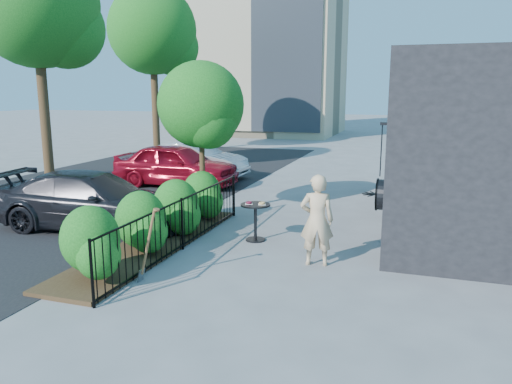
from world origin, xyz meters
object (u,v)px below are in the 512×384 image
(cafe_table, at_px, (255,215))
(car_silver, at_px, (194,160))
(street_tree_near, at_px, (37,12))
(street_tree_far, at_px, (153,35))
(shovel, at_px, (147,249))
(woman, at_px, (317,220))
(car_darkgrey, at_px, (93,201))
(patio_tree, at_px, (203,110))
(car_red, at_px, (176,165))

(cafe_table, distance_m, car_silver, 8.36)
(street_tree_near, relative_size, street_tree_far, 1.00)
(street_tree_far, bearing_deg, shovel, -61.18)
(cafe_table, bearing_deg, woman, -34.95)
(cafe_table, xyz_separation_m, car_silver, (-4.75, 6.88, 0.10))
(street_tree_near, xyz_separation_m, car_darkgrey, (5.67, -5.14, -5.24))
(patio_tree, relative_size, shovel, 2.89)
(shovel, bearing_deg, street_tree_far, 118.82)
(street_tree_near, relative_size, car_red, 1.92)
(car_darkgrey, bearing_deg, patio_tree, -52.48)
(patio_tree, distance_m, cafe_table, 3.39)
(patio_tree, distance_m, woman, 4.89)
(patio_tree, bearing_deg, woman, -38.01)
(woman, xyz_separation_m, car_silver, (-6.33, 7.99, -0.20))
(woman, height_order, car_red, woman)
(street_tree_near, distance_m, cafe_table, 12.08)
(shovel, bearing_deg, street_tree_near, 138.15)
(street_tree_near, bearing_deg, cafe_table, -26.73)
(patio_tree, height_order, car_darkgrey, patio_tree)
(shovel, height_order, car_silver, car_silver)
(street_tree_far, bearing_deg, car_silver, -50.59)
(car_silver, bearing_deg, cafe_table, -143.67)
(woman, height_order, car_darkgrey, woman)
(cafe_table, distance_m, woman, 1.96)
(street_tree_near, xyz_separation_m, car_red, (5.06, 0.33, -5.18))
(patio_tree, xyz_separation_m, street_tree_near, (-7.70, 3.20, 3.15))
(street_tree_far, bearing_deg, car_darkgrey, -66.65)
(car_silver, bearing_deg, patio_tree, -150.22)
(car_darkgrey, bearing_deg, woman, -104.74)
(car_red, distance_m, car_silver, 1.69)
(street_tree_near, bearing_deg, street_tree_far, 90.00)
(cafe_table, bearing_deg, street_tree_far, 126.92)
(patio_tree, distance_m, shovel, 5.16)
(shovel, bearing_deg, car_darkgrey, 138.75)
(cafe_table, xyz_separation_m, car_red, (-4.61, 5.20, 0.17))
(car_red, distance_m, car_darkgrey, 5.50)
(car_darkgrey, bearing_deg, car_red, 0.25)
(street_tree_far, distance_m, woman, 18.64)
(shovel, xyz_separation_m, car_red, (-3.62, 8.11, 0.13))
(street_tree_near, height_order, car_silver, street_tree_near)
(street_tree_near, height_order, car_red, street_tree_near)
(woman, bearing_deg, car_red, -57.83)
(street_tree_near, relative_size, woman, 4.74)
(patio_tree, bearing_deg, car_red, 126.84)
(car_silver, bearing_deg, woman, -139.87)
(patio_tree, distance_m, street_tree_far, 13.95)
(woman, xyz_separation_m, shovel, (-2.57, -1.80, -0.27))
(shovel, bearing_deg, patio_tree, 102.10)
(car_darkgrey, bearing_deg, shovel, -137.43)
(car_silver, xyz_separation_m, car_darkgrey, (0.75, -7.15, 0.01))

